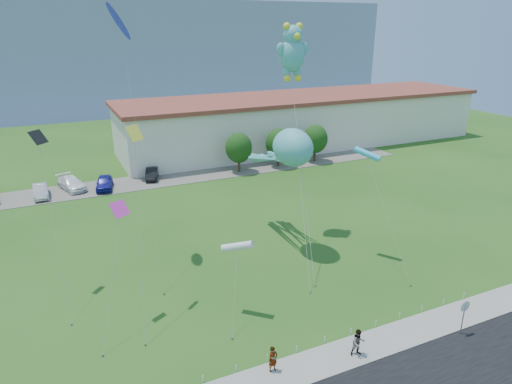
# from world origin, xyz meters

# --- Properties ---
(ground) EXTENTS (160.00, 160.00, 0.00)m
(ground) POSITION_xyz_m (0.00, 0.00, 0.00)
(ground) COLOR #204E15
(ground) RESTS_ON ground
(sidewalk) EXTENTS (80.00, 2.50, 0.10)m
(sidewalk) POSITION_xyz_m (0.00, -2.75, 0.05)
(sidewalk) COLOR gray
(sidewalk) RESTS_ON ground
(parking_strip) EXTENTS (70.00, 6.00, 0.06)m
(parking_strip) POSITION_xyz_m (0.00, 35.00, 0.03)
(parking_strip) COLOR #59544C
(parking_strip) RESTS_ON ground
(hill_ridge) EXTENTS (160.00, 50.00, 25.00)m
(hill_ridge) POSITION_xyz_m (0.00, 120.00, 12.50)
(hill_ridge) COLOR gray
(hill_ridge) RESTS_ON ground
(warehouse) EXTENTS (61.00, 15.00, 8.20)m
(warehouse) POSITION_xyz_m (26.00, 44.00, 4.12)
(warehouse) COLOR beige
(warehouse) RESTS_ON ground
(stop_sign) EXTENTS (0.80, 0.07, 2.50)m
(stop_sign) POSITION_xyz_m (9.50, -4.21, 1.87)
(stop_sign) COLOR slate
(stop_sign) RESTS_ON ground
(rope_fence) EXTENTS (26.05, 0.05, 0.50)m
(rope_fence) POSITION_xyz_m (0.00, -1.30, 0.25)
(rope_fence) COLOR white
(rope_fence) RESTS_ON ground
(tree_near) EXTENTS (3.60, 3.60, 5.47)m
(tree_near) POSITION_xyz_m (10.00, 34.00, 3.39)
(tree_near) COLOR #3F2B19
(tree_near) RESTS_ON ground
(tree_mid) EXTENTS (3.60, 3.60, 5.47)m
(tree_mid) POSITION_xyz_m (16.00, 34.00, 3.39)
(tree_mid) COLOR #3F2B19
(tree_mid) RESTS_ON ground
(tree_far) EXTENTS (3.60, 3.60, 5.47)m
(tree_far) POSITION_xyz_m (22.00, 34.00, 3.39)
(tree_far) COLOR #3F2B19
(tree_far) RESTS_ON ground
(pedestrian_left) EXTENTS (0.62, 0.45, 1.60)m
(pedestrian_left) POSITION_xyz_m (-3.09, -2.20, 0.90)
(pedestrian_left) COLOR gray
(pedestrian_left) RESTS_ON sidewalk
(pedestrian_right) EXTENTS (0.97, 0.83, 1.75)m
(pedestrian_right) POSITION_xyz_m (2.16, -3.13, 0.97)
(pedestrian_right) COLOR gray
(pedestrian_right) RESTS_ON sidewalk
(parked_car_silver) EXTENTS (1.61, 4.46, 1.46)m
(parked_car_silver) POSITION_xyz_m (-14.69, 34.58, 0.79)
(parked_car_silver) COLOR #B9B8BF
(parked_car_silver) RESTS_ON parking_strip
(parked_car_white) EXTENTS (3.61, 5.61, 1.51)m
(parked_car_white) POSITION_xyz_m (-11.26, 35.90, 0.82)
(parked_car_white) COLOR white
(parked_car_white) RESTS_ON parking_strip
(parked_car_blue) EXTENTS (2.70, 4.84, 1.56)m
(parked_car_blue) POSITION_xyz_m (-7.61, 34.36, 0.84)
(parked_car_blue) COLOR navy
(parked_car_blue) RESTS_ON parking_strip
(parked_car_black) EXTENTS (2.65, 4.45, 1.39)m
(parked_car_black) POSITION_xyz_m (-1.47, 35.88, 0.75)
(parked_car_black) COLOR black
(parked_car_black) RESTS_ON parking_strip
(octopus_kite) EXTENTS (3.76, 13.47, 10.89)m
(octopus_kite) POSITION_xyz_m (5.30, 12.07, 8.69)
(octopus_kite) COLOR teal
(octopus_kite) RESTS_ON ground
(teddy_bear_kite) EXTENTS (5.04, 11.74, 19.04)m
(teddy_bear_kite) POSITION_xyz_m (7.42, 15.29, 16.72)
(teddy_bear_kite) COLOR teal
(teddy_bear_kite) RESTS_ON ground
(small_kite_blue) EXTENTS (1.80, 8.78, 19.76)m
(small_kite_blue) POSITION_xyz_m (-6.87, 16.21, 18.57)
(small_kite_blue) COLOR #2528D2
(small_kite_blue) RESTS_ON ground
(small_kite_cyan) EXTENTS (0.52, 7.39, 9.41)m
(small_kite_cyan) POSITION_xyz_m (10.42, 7.72, 8.90)
(small_kite_cyan) COLOR #31B1DD
(small_kite_cyan) RESTS_ON ground
(small_kite_pink) EXTENTS (3.11, 4.72, 8.15)m
(small_kite_pink) POSITION_xyz_m (-9.65, 6.90, 6.98)
(small_kite_pink) COLOR #D930AA
(small_kite_pink) RESTS_ON ground
(small_kite_yellow) EXTENTS (2.17, 6.16, 12.67)m
(small_kite_yellow) POSITION_xyz_m (-7.99, 7.97, 10.79)
(small_kite_yellow) COLOR yellow
(small_kite_yellow) RESTS_ON ground
(small_kite_black) EXTENTS (1.29, 6.83, 11.96)m
(small_kite_black) POSITION_xyz_m (-13.53, 12.68, 10.18)
(small_kite_black) COLOR black
(small_kite_black) RESTS_ON ground
(small_kite_white) EXTENTS (1.89, 3.96, 5.44)m
(small_kite_white) POSITION_xyz_m (-2.56, 4.21, 4.97)
(small_kite_white) COLOR silver
(small_kite_white) RESTS_ON ground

